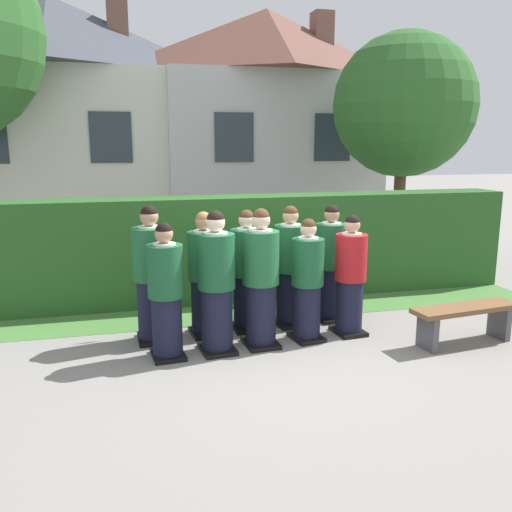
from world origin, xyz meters
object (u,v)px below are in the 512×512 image
object	(u,v)px
student_rear_row_0	(152,277)
wooden_bench	(465,316)
student_front_row_2	(261,282)
student_rear_row_2	(247,274)
student_rear_row_3	(290,269)
student_rear_row_4	(330,266)
student_front_row_1	(216,286)
student_front_row_0	(166,295)
student_rear_row_1	(205,277)
student_in_red_blazer	(350,278)
student_front_row_3	(307,283)

from	to	relation	value
student_rear_row_0	wooden_bench	size ratio (longest dim) A/B	1.18
student_front_row_2	wooden_bench	world-z (taller)	student_front_row_2
student_front_row_2	wooden_bench	xyz separation A→B (m)	(2.44, -0.56, -0.45)
student_rear_row_2	student_rear_row_3	bearing A→B (deg)	3.18
student_front_row_2	student_rear_row_4	bearing A→B (deg)	31.27
student_front_row_1	wooden_bench	world-z (taller)	student_front_row_1
student_front_row_1	student_rear_row_4	bearing A→B (deg)	24.26
student_front_row_0	student_rear_row_1	distance (m)	0.84
student_rear_row_1	student_front_row_1	bearing A→B (deg)	-85.78
student_front_row_2	student_rear_row_0	size ratio (longest dim) A/B	0.99
student_front_row_2	student_rear_row_4	world-z (taller)	student_front_row_2
student_rear_row_0	student_rear_row_1	size ratio (longest dim) A/B	1.06
student_in_red_blazer	wooden_bench	xyz separation A→B (m)	(1.23, -0.69, -0.39)
student_rear_row_3	wooden_bench	size ratio (longest dim) A/B	1.13
student_front_row_1	student_front_row_3	world-z (taller)	student_front_row_1
student_front_row_1	student_rear_row_2	size ratio (longest dim) A/B	1.06
student_front_row_0	wooden_bench	world-z (taller)	student_front_row_0
student_in_red_blazer	student_rear_row_2	xyz separation A→B (m)	(-1.24, 0.48, 0.02)
student_in_red_blazer	student_front_row_2	bearing A→B (deg)	-174.19
student_rear_row_2	student_rear_row_3	world-z (taller)	student_rear_row_3
student_front_row_0	student_rear_row_3	xyz separation A→B (m)	(1.70, 0.74, 0.03)
student_rear_row_0	wooden_bench	bearing A→B (deg)	-15.93
student_front_row_1	student_rear_row_1	world-z (taller)	student_front_row_1
student_front_row_2	student_rear_row_2	distance (m)	0.61
student_front_row_2	wooden_bench	distance (m)	2.54
student_rear_row_4	student_rear_row_2	bearing A→B (deg)	-174.85
student_front_row_3	student_rear_row_4	world-z (taller)	student_rear_row_4
student_rear_row_1	student_rear_row_3	world-z (taller)	student_rear_row_3
student_rear_row_0	student_rear_row_4	distance (m)	2.44
student_front_row_3	student_rear_row_3	bearing A→B (deg)	93.99
student_in_red_blazer	student_rear_row_2	size ratio (longest dim) A/B	0.97
student_front_row_3	student_rear_row_1	distance (m)	1.30
student_front_row_1	student_rear_row_4	xyz separation A→B (m)	(1.72, 0.78, -0.04)
student_rear_row_1	student_rear_row_3	xyz separation A→B (m)	(1.16, 0.09, 0.01)
student_rear_row_1	wooden_bench	distance (m)	3.25
student_front_row_1	student_rear_row_2	xyz separation A→B (m)	(0.52, 0.67, -0.04)
student_in_red_blazer	student_rear_row_3	distance (m)	0.82
student_front_row_0	student_rear_row_0	distance (m)	0.60
student_front_row_0	student_rear_row_4	bearing A→B (deg)	19.37
student_in_red_blazer	student_rear_row_2	world-z (taller)	student_rear_row_2
student_rear_row_4	wooden_bench	world-z (taller)	student_rear_row_4
student_rear_row_3	student_rear_row_4	world-z (taller)	student_rear_row_3
student_front_row_1	student_front_row_3	distance (m)	1.16
student_front_row_2	student_rear_row_3	world-z (taller)	student_front_row_2
student_rear_row_3	wooden_bench	xyz separation A→B (m)	(1.87, -1.20, -0.42)
student_front_row_0	student_front_row_1	size ratio (longest dim) A/B	0.93
student_in_red_blazer	student_rear_row_1	distance (m)	1.85
student_front_row_0	wooden_bench	distance (m)	3.62
student_front_row_1	student_in_red_blazer	bearing A→B (deg)	6.05
student_rear_row_4	student_front_row_1	bearing A→B (deg)	-155.74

